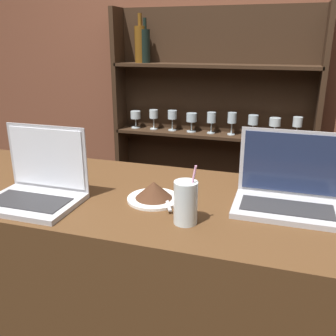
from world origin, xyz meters
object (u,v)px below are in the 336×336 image
at_px(cake_plate, 154,192).
at_px(water_glass, 186,202).
at_px(laptop_near, 38,185).
at_px(laptop_far, 288,191).

xyz_separation_m(cake_plate, water_glass, (0.15, -0.13, 0.04)).
bearing_deg(laptop_near, water_glass, -1.13).
bearing_deg(laptop_far, cake_plate, -169.13).
height_order(laptop_near, laptop_far, laptop_near).
height_order(laptop_near, water_glass, laptop_near).
xyz_separation_m(laptop_far, water_glass, (-0.29, -0.22, 0.01)).
xyz_separation_m(laptop_near, cake_plate, (0.38, 0.12, -0.03)).
bearing_deg(laptop_near, laptop_far, 13.96).
height_order(laptop_far, cake_plate, laptop_far).
relative_size(cake_plate, water_glass, 0.99).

